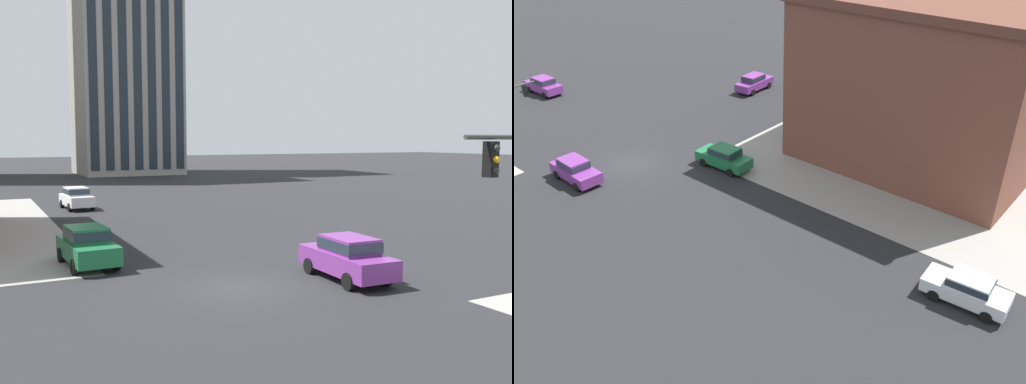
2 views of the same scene
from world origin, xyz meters
The scene contains 5 objects.
ground_plane centered at (0.00, 0.00, 0.00)m, with size 320.00×320.00×0.00m, color #262628.
car_main_northbound_near centered at (-1.51, 26.31, 0.92)m, with size 2.12×4.51×1.68m.
car_main_southbound_near centered at (-4.32, 6.06, 0.92)m, with size 2.07×4.49×1.68m.
car_main_mid centered at (4.13, -0.85, 0.92)m, with size 2.01×4.46×1.68m.
residential_tower_skyline_right centered at (13.06, 69.17, 24.63)m, with size 14.92×14.84×49.21m.
Camera 1 is at (-8.47, -17.89, 5.36)m, focal length 39.01 mm.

